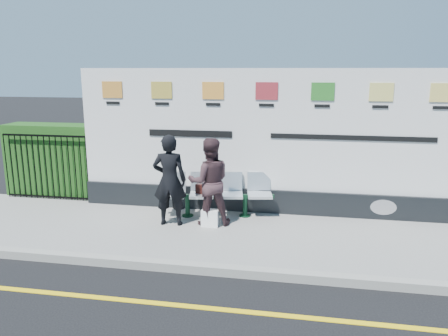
% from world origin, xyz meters
% --- Properties ---
extents(ground, '(80.00, 80.00, 0.00)m').
position_xyz_m(ground, '(0.00, 0.00, 0.00)').
color(ground, black).
extents(pavement, '(14.00, 3.00, 0.12)m').
position_xyz_m(pavement, '(0.00, 2.50, 0.06)').
color(pavement, gray).
rests_on(pavement, ground).
extents(kerb, '(14.00, 0.18, 0.14)m').
position_xyz_m(kerb, '(0.00, 1.00, 0.07)').
color(kerb, gray).
rests_on(kerb, ground).
extents(yellow_line, '(14.00, 0.10, 0.01)m').
position_xyz_m(yellow_line, '(0.00, 0.00, 0.00)').
color(yellow_line, yellow).
rests_on(yellow_line, ground).
extents(billboard, '(8.00, 0.30, 3.00)m').
position_xyz_m(billboard, '(0.50, 3.85, 1.42)').
color(billboard, black).
rests_on(billboard, pavement).
extents(hedge, '(2.35, 0.70, 1.70)m').
position_xyz_m(hedge, '(-4.58, 4.30, 0.97)').
color(hedge, '#1E4B16').
rests_on(hedge, pavement).
extents(railing, '(2.05, 0.06, 1.54)m').
position_xyz_m(railing, '(-4.58, 3.85, 0.89)').
color(railing, black).
rests_on(railing, pavement).
extents(bench, '(2.34, 0.97, 0.49)m').
position_xyz_m(bench, '(-0.45, 3.34, 0.36)').
color(bench, silver).
rests_on(bench, pavement).
extents(woman_left, '(0.69, 0.49, 1.78)m').
position_xyz_m(woman_left, '(-1.24, 2.71, 1.01)').
color(woman_left, black).
rests_on(woman_left, pavement).
extents(woman_right, '(0.99, 0.87, 1.71)m').
position_xyz_m(woman_right, '(-0.49, 2.86, 0.98)').
color(woman_right, '#3B262B').
rests_on(woman_right, pavement).
extents(handbag_brown, '(0.26, 0.15, 0.19)m').
position_xyz_m(handbag_brown, '(-0.75, 3.29, 0.70)').
color(handbag_brown, black).
rests_on(handbag_brown, bench).
extents(carrier_bag_white, '(0.33, 0.20, 0.33)m').
position_xyz_m(carrier_bag_white, '(-0.46, 2.74, 0.28)').
color(carrier_bag_white, white).
rests_on(carrier_bag_white, pavement).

